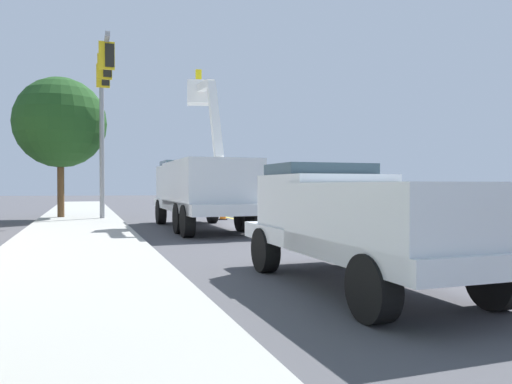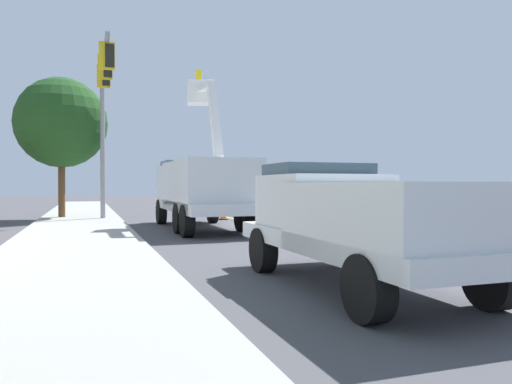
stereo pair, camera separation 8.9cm
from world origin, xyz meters
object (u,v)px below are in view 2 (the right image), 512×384
(traffic_cone_mid_front, at_px, (223,212))
(traffic_signal_mast, at_px, (104,97))
(passing_minivan, at_px, (263,197))
(service_pickup_truck, at_px, (358,219))
(utility_bucket_truck, at_px, (201,187))

(traffic_cone_mid_front, xyz_separation_m, traffic_signal_mast, (-1.71, 5.20, 5.09))
(passing_minivan, bearing_deg, service_pickup_truck, 176.10)
(passing_minivan, distance_m, traffic_cone_mid_front, 5.67)
(utility_bucket_truck, relative_size, traffic_signal_mast, 1.07)
(service_pickup_truck, bearing_deg, passing_minivan, -3.90)
(service_pickup_truck, height_order, passing_minivan, service_pickup_truck)
(utility_bucket_truck, bearing_deg, traffic_signal_mast, 54.65)
(utility_bucket_truck, height_order, traffic_cone_mid_front, utility_bucket_truck)
(utility_bucket_truck, xyz_separation_m, traffic_cone_mid_front, (4.59, -1.13, -1.23))
(utility_bucket_truck, bearing_deg, traffic_cone_mid_front, -13.86)
(utility_bucket_truck, relative_size, traffic_cone_mid_front, 11.65)
(traffic_signal_mast, bearing_deg, traffic_cone_mid_front, -71.85)
(service_pickup_truck, xyz_separation_m, traffic_signal_mast, (14.10, 6.39, 4.33))
(utility_bucket_truck, relative_size, passing_minivan, 1.68)
(traffic_cone_mid_front, height_order, traffic_signal_mast, traffic_signal_mast)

